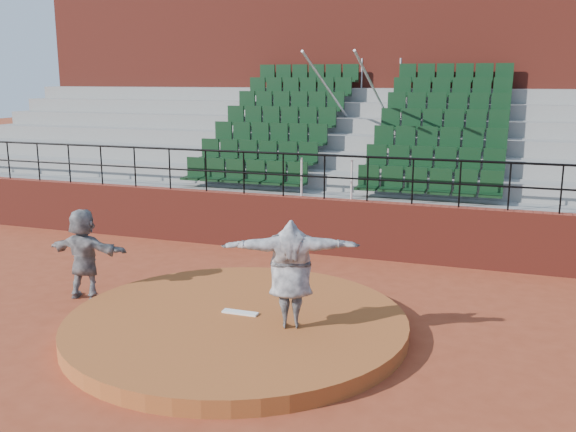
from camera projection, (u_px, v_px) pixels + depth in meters
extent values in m
plane|color=brown|center=(237.00, 331.00, 10.38)|extent=(90.00, 90.00, 0.00)
cylinder|color=#9D4F23|center=(237.00, 324.00, 10.35)|extent=(5.50, 5.50, 0.25)
cube|color=white|center=(240.00, 313.00, 10.46)|extent=(0.60, 0.15, 0.03)
cube|color=maroon|center=(324.00, 226.00, 14.85)|extent=(24.00, 0.30, 1.30)
cylinder|color=black|center=(325.00, 155.00, 14.50)|extent=(24.00, 0.05, 0.05)
cylinder|color=black|center=(324.00, 177.00, 14.61)|extent=(24.00, 0.04, 0.04)
cylinder|color=black|center=(9.00, 160.00, 17.53)|extent=(0.04, 0.04, 1.00)
cylinder|color=black|center=(38.00, 162.00, 17.21)|extent=(0.04, 0.04, 1.00)
cylinder|color=black|center=(69.00, 164.00, 16.88)|extent=(0.04, 0.04, 1.00)
cylinder|color=black|center=(101.00, 165.00, 16.56)|extent=(0.04, 0.04, 1.00)
cylinder|color=black|center=(135.00, 167.00, 16.23)|extent=(0.04, 0.04, 1.00)
cylinder|color=black|center=(170.00, 169.00, 15.91)|extent=(0.04, 0.04, 1.00)
cylinder|color=black|center=(206.00, 171.00, 15.58)|extent=(0.04, 0.04, 1.00)
cylinder|color=black|center=(244.00, 173.00, 15.26)|extent=(0.04, 0.04, 1.00)
cylinder|color=black|center=(283.00, 175.00, 14.93)|extent=(0.04, 0.04, 1.00)
cylinder|color=black|center=(324.00, 177.00, 14.61)|extent=(0.04, 0.04, 1.00)
cylinder|color=black|center=(368.00, 179.00, 14.28)|extent=(0.04, 0.04, 1.00)
cylinder|color=black|center=(413.00, 182.00, 13.96)|extent=(0.04, 0.04, 1.00)
cylinder|color=black|center=(460.00, 184.00, 13.63)|extent=(0.04, 0.04, 1.00)
cylinder|color=black|center=(509.00, 187.00, 13.31)|extent=(0.04, 0.04, 1.00)
cylinder|color=black|center=(561.00, 189.00, 12.98)|extent=(0.04, 0.04, 1.00)
cube|color=gray|center=(331.00, 221.00, 15.38)|extent=(24.00, 0.85, 1.30)
cube|color=black|center=(244.00, 175.00, 15.91)|extent=(3.30, 0.48, 0.72)
cube|color=black|center=(427.00, 184.00, 14.44)|extent=(3.30, 0.48, 0.72)
cube|color=gray|center=(340.00, 206.00, 16.12)|extent=(24.00, 0.85, 1.70)
cube|color=black|center=(257.00, 155.00, 16.61)|extent=(3.30, 0.48, 0.72)
cube|color=black|center=(433.00, 162.00, 15.14)|extent=(3.30, 0.48, 0.72)
cube|color=gray|center=(348.00, 193.00, 16.86)|extent=(24.00, 0.85, 2.10)
cube|color=black|center=(268.00, 137.00, 17.31)|extent=(3.30, 0.48, 0.72)
cube|color=black|center=(438.00, 142.00, 15.84)|extent=(3.30, 0.48, 0.72)
cube|color=gray|center=(356.00, 181.00, 17.60)|extent=(24.00, 0.85, 2.50)
cube|color=black|center=(279.00, 120.00, 18.00)|extent=(3.30, 0.48, 0.72)
cube|color=black|center=(443.00, 123.00, 16.54)|extent=(3.30, 0.48, 0.72)
cube|color=gray|center=(363.00, 169.00, 18.35)|extent=(24.00, 0.85, 2.90)
cube|color=black|center=(289.00, 104.00, 18.70)|extent=(3.30, 0.48, 0.72)
cube|color=black|center=(447.00, 106.00, 17.24)|extent=(3.30, 0.48, 0.72)
cube|color=gray|center=(370.00, 159.00, 19.09)|extent=(24.00, 0.85, 3.30)
cube|color=black|center=(299.00, 90.00, 19.40)|extent=(3.30, 0.48, 0.72)
cube|color=black|center=(451.00, 91.00, 17.94)|extent=(3.30, 0.48, 0.72)
cube|color=gray|center=(376.00, 149.00, 19.83)|extent=(24.00, 0.85, 3.70)
cube|color=black|center=(307.00, 76.00, 20.10)|extent=(3.30, 0.48, 0.72)
cube|color=black|center=(454.00, 76.00, 18.64)|extent=(3.30, 0.48, 0.72)
cylinder|color=silver|center=(336.00, 101.00, 17.34)|extent=(0.06, 5.97, 2.46)
cylinder|color=silver|center=(380.00, 101.00, 16.95)|extent=(0.06, 5.97, 2.46)
cube|color=maroon|center=(389.00, 92.00, 21.24)|extent=(24.00, 3.00, 7.10)
imported|color=black|center=(291.00, 274.00, 9.77)|extent=(2.15, 1.23, 1.69)
imported|color=black|center=(84.00, 254.00, 11.79)|extent=(1.59, 0.57, 1.69)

